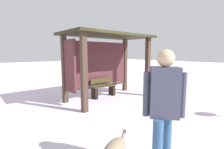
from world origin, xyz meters
The scene contains 4 objects.
ground_plane centered at (0.00, 0.00, 0.00)m, with size 60.00×60.00×0.00m, color white.
bus_shelter centered at (-0.12, 0.22, 1.73)m, with size 3.48×1.79×2.44m.
bench_left_inside centered at (0.00, 0.38, 0.34)m, with size 1.08×0.35×0.74m.
person_walking centered at (-2.01, -3.62, 1.06)m, with size 0.52×0.49×1.81m.
Camera 1 is at (-4.03, -4.85, 1.76)m, focal length 26.77 mm.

